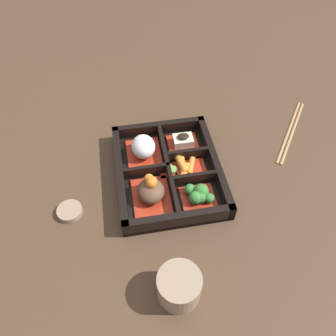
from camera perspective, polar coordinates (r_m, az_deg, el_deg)
The scene contains 12 objects.
ground_plane at distance 0.70m, azimuth 0.00°, elevation -1.30°, with size 3.00×3.00×0.00m, color #4C3523.
bento_base at distance 0.70m, azimuth 0.00°, elevation -1.04°, with size 0.26×0.21×0.01m.
bento_rim at distance 0.69m, azimuth 0.19°, elevation -0.29°, with size 0.26×0.21×0.04m.
bowl_stew at distance 0.64m, azimuth -2.98°, elevation -3.95°, with size 0.09×0.07×0.05m.
bowl_rice at distance 0.71m, azimuth -4.29°, elevation 3.44°, with size 0.09×0.07×0.05m.
bowl_greens at distance 0.64m, azimuth 5.35°, elevation -4.69°, with size 0.06×0.07×0.04m.
bowl_carrots at distance 0.69m, azimuth 3.22°, elevation 0.01°, with size 0.06×0.07×0.02m.
bowl_tofu at distance 0.74m, azimuth 2.63°, elevation 4.56°, with size 0.06×0.07×0.03m.
bowl_pickles at distance 0.69m, azimuth 0.18°, elevation -0.19°, with size 0.04×0.03×0.01m.
tea_cup at distance 0.55m, azimuth 1.94°, elevation -19.86°, with size 0.07×0.07×0.06m.
chopsticks at distance 0.84m, azimuth 20.62°, elevation 6.12°, with size 0.19×0.15×0.01m.
sauce_dish at distance 0.67m, azimuth -16.74°, elevation -7.18°, with size 0.05×0.05×0.01m.
Camera 1 is at (-0.43, 0.08, 0.55)m, focal length 35.00 mm.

